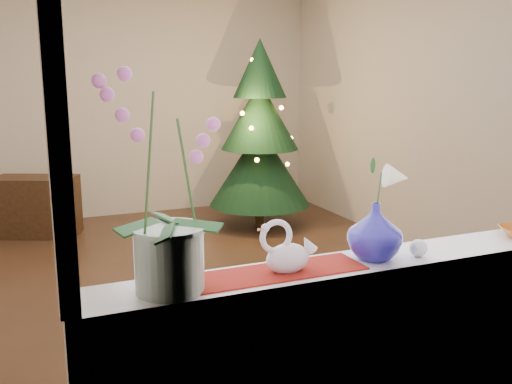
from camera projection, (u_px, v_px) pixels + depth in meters
ground at (190, 283)px, 4.51m from camera, size 5.00×5.00×0.00m
wall_back at (124, 98)px, 6.49m from camera, size 4.50×0.10×2.70m
wall_front at (387, 154)px, 1.98m from camera, size 4.50×0.10×2.70m
wall_right at (428, 105)px, 5.10m from camera, size 0.10×5.00×2.70m
windowsill at (361, 265)px, 2.19m from camera, size 2.20×0.26×0.04m
window_frame at (386, 51)px, 1.94m from camera, size 2.22×0.06×1.60m
runner at (272, 273)px, 2.04m from camera, size 0.70×0.20×0.01m
orchid_pot at (167, 183)px, 1.81m from camera, size 0.25×0.25×0.72m
swan at (288, 247)px, 2.04m from camera, size 0.25×0.19×0.19m
blue_vase at (375, 227)px, 2.18m from camera, size 0.26×0.26×0.25m
lily at (378, 170)px, 2.14m from camera, size 0.14×0.08×0.19m
paperweight at (419, 248)px, 2.23m from camera, size 0.08×0.08×0.07m
xmas_tree at (260, 134)px, 6.06m from camera, size 1.09×1.09×1.99m
side_table at (36, 206)px, 5.79m from camera, size 0.90×0.70×0.61m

